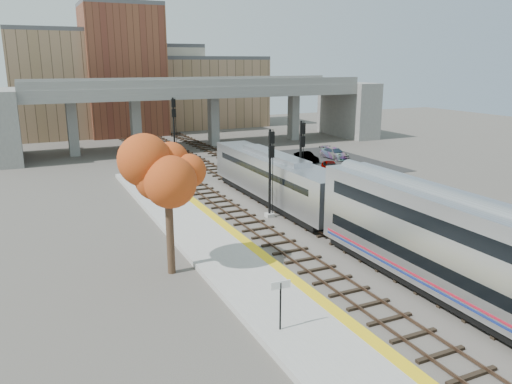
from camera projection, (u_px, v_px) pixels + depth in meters
name	position (u px, v px, depth m)	size (l,w,h in m)	color
ground	(369.00, 265.00, 29.45)	(160.00, 160.00, 0.00)	#47423D
platform	(258.00, 285.00, 26.43)	(4.50, 60.00, 0.35)	#9E9E99
yellow_strip	(290.00, 276.00, 27.17)	(0.70, 60.00, 0.01)	yellow
tracks	(283.00, 208.00, 40.77)	(10.70, 95.00, 0.25)	black
overpass	(199.00, 105.00, 69.43)	(54.00, 12.00, 9.50)	slate
buildings_far	(138.00, 84.00, 86.31)	(43.00, 21.00, 20.60)	#9F7B5C
parking_lot	(319.00, 162.00, 59.72)	(14.00, 18.00, 0.04)	black
locomotive	(274.00, 177.00, 41.84)	(3.02, 19.05, 4.10)	#A8AAB2
coach	(508.00, 270.00, 21.90)	(3.03, 25.00, 5.00)	#A8AAB2
signal_mast_near	(270.00, 175.00, 37.70)	(0.60, 0.64, 6.81)	#9E9E99
signal_mast_mid	(301.00, 163.00, 41.53)	(0.60, 0.64, 6.98)	#9E9E99
signal_mast_far	(174.00, 129.00, 60.31)	(0.60, 0.64, 7.52)	#9E9E99
station_sign	(281.00, 295.00, 21.32)	(0.90, 0.11, 2.27)	black
tree	(167.00, 170.00, 26.90)	(3.60, 3.60, 8.08)	#382619
car_a	(330.00, 167.00, 53.41)	(1.55, 3.86, 1.31)	#99999E
car_b	(306.00, 157.00, 59.45)	(1.27, 3.64, 1.20)	#99999E
car_c	(335.00, 153.00, 61.64)	(1.84, 4.53, 1.31)	#99999E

